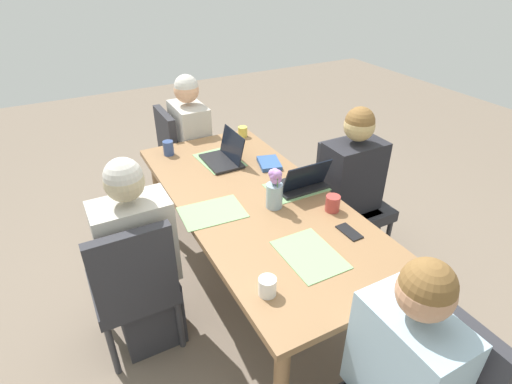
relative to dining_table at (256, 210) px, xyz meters
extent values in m
plane|color=#756656|center=(0.00, 0.00, -0.66)|extent=(10.00, 10.00, 0.00)
cube|color=olive|center=(0.00, 0.00, 0.06)|extent=(2.02, 0.90, 0.04)
cylinder|color=olive|center=(-0.93, -0.37, -0.31)|extent=(0.07, 0.07, 0.70)
cylinder|color=olive|center=(-0.93, 0.37, -0.31)|extent=(0.07, 0.07, 0.70)
cylinder|color=olive|center=(0.93, 0.37, -0.31)|extent=(0.07, 0.07, 0.70)
cube|color=#2D2D33|center=(0.02, -0.80, -0.25)|extent=(0.44, 0.44, 0.08)
cube|color=#2D2D33|center=(0.21, -0.80, 0.01)|extent=(0.06, 0.42, 0.45)
cylinder|color=#333338|center=(-0.17, -0.99, -0.48)|extent=(0.04, 0.04, 0.37)
cylinder|color=#333338|center=(-0.17, -0.61, -0.48)|extent=(0.04, 0.04, 0.37)
cylinder|color=#333338|center=(0.21, -0.99, -0.48)|extent=(0.04, 0.04, 0.37)
cylinder|color=#333338|center=(0.21, -0.61, -0.48)|extent=(0.04, 0.04, 0.37)
cube|color=#2D2D33|center=(0.02, -0.74, -0.44)|extent=(0.36, 0.34, 0.45)
cube|color=#B7B2A8|center=(0.02, -0.74, 0.04)|extent=(0.24, 0.40, 0.50)
sphere|color=tan|center=(0.02, -0.74, 0.41)|extent=(0.20, 0.20, 0.20)
sphere|color=beige|center=(0.02, -0.74, 0.44)|extent=(0.19, 0.19, 0.19)
cube|color=#2D2D33|center=(0.00, 0.81, -0.25)|extent=(0.44, 0.44, 0.08)
cube|color=#2D2D33|center=(-0.19, 0.81, 0.01)|extent=(0.06, 0.42, 0.45)
cylinder|color=#333338|center=(0.19, 1.00, -0.48)|extent=(0.04, 0.04, 0.37)
cylinder|color=#333338|center=(0.19, 0.62, -0.48)|extent=(0.04, 0.04, 0.37)
cylinder|color=#333338|center=(-0.19, 1.00, -0.48)|extent=(0.04, 0.04, 0.37)
cylinder|color=#333338|center=(-0.19, 0.62, -0.48)|extent=(0.04, 0.04, 0.37)
cube|color=#2D2D33|center=(0.00, 0.75, -0.44)|extent=(0.36, 0.34, 0.45)
cube|color=#232328|center=(0.00, 0.75, 0.04)|extent=(0.24, 0.40, 0.50)
sphere|color=tan|center=(0.00, 0.75, 0.41)|extent=(0.20, 0.20, 0.20)
sphere|color=brown|center=(0.00, 0.75, 0.44)|extent=(0.19, 0.19, 0.19)
cube|color=#2D2D33|center=(-1.29, 0.03, -0.25)|extent=(0.44, 0.44, 0.08)
cube|color=#2D2D33|center=(-1.29, -0.16, 0.01)|extent=(0.42, 0.06, 0.45)
cylinder|color=#333338|center=(-1.48, 0.22, -0.48)|extent=(0.04, 0.04, 0.37)
cylinder|color=#333338|center=(-1.10, 0.22, -0.48)|extent=(0.04, 0.04, 0.37)
cylinder|color=#333338|center=(-1.48, -0.16, -0.48)|extent=(0.04, 0.04, 0.37)
cylinder|color=#333338|center=(-1.10, -0.16, -0.48)|extent=(0.04, 0.04, 0.37)
cube|color=#2D2D33|center=(-1.23, 0.03, -0.44)|extent=(0.34, 0.36, 0.45)
cube|color=#B7B2A8|center=(-1.23, 0.03, 0.04)|extent=(0.40, 0.24, 0.50)
sphere|color=tan|center=(-1.23, 0.03, 0.41)|extent=(0.20, 0.20, 0.20)
sphere|color=beige|center=(-1.23, 0.03, 0.44)|extent=(0.19, 0.19, 0.19)
cube|color=#2D2D33|center=(1.30, 0.17, 0.01)|extent=(0.42, 0.06, 0.45)
cube|color=#99B7CC|center=(1.24, -0.02, 0.04)|extent=(0.40, 0.24, 0.50)
sphere|color=tan|center=(1.24, -0.02, 0.41)|extent=(0.20, 0.20, 0.20)
sphere|color=brown|center=(1.24, -0.02, 0.44)|extent=(0.19, 0.19, 0.19)
cylinder|color=#8EA8B7|center=(0.12, 0.06, 0.15)|extent=(0.10, 0.10, 0.15)
sphere|color=#B27AC6|center=(0.16, 0.05, 0.31)|extent=(0.05, 0.05, 0.05)
cylinder|color=#477A3D|center=(0.16, 0.05, 0.27)|extent=(0.01, 0.01, 0.08)
sphere|color=#B27AC6|center=(0.13, 0.06, 0.27)|extent=(0.07, 0.07, 0.07)
cylinder|color=#477A3D|center=(0.13, 0.06, 0.25)|extent=(0.01, 0.01, 0.04)
sphere|color=#B27AC6|center=(0.11, 0.06, 0.30)|extent=(0.05, 0.05, 0.05)
cylinder|color=#477A3D|center=(0.11, 0.06, 0.26)|extent=(0.01, 0.01, 0.07)
sphere|color=#B27AC6|center=(0.11, 0.05, 0.30)|extent=(0.05, 0.05, 0.05)
cylinder|color=#477A3D|center=(0.11, 0.05, 0.26)|extent=(0.01, 0.01, 0.07)
sphere|color=#B27AC6|center=(0.13, 0.05, 0.28)|extent=(0.05, 0.05, 0.05)
cylinder|color=#477A3D|center=(0.13, 0.05, 0.26)|extent=(0.01, 0.01, 0.05)
cube|color=#7FAD70|center=(0.01, -0.29, 0.08)|extent=(0.28, 0.38, 0.00)
cube|color=#7FAD70|center=(0.00, 0.29, 0.08)|extent=(0.26, 0.36, 0.00)
cube|color=#7FAD70|center=(-0.58, 0.01, 0.08)|extent=(0.38, 0.28, 0.00)
cube|color=#7FAD70|center=(0.58, -0.01, 0.08)|extent=(0.36, 0.26, 0.00)
cube|color=black|center=(0.00, 0.31, 0.09)|extent=(0.22, 0.32, 0.02)
cube|color=black|center=(0.07, 0.31, 0.19)|extent=(0.08, 0.31, 0.19)
cube|color=black|center=(-0.54, 0.01, 0.09)|extent=(0.32, 0.22, 0.02)
cube|color=black|center=(-0.54, 0.10, 0.20)|extent=(0.31, 0.05, 0.20)
cylinder|color=#DBC64C|center=(-0.88, 0.35, 0.12)|extent=(0.07, 0.07, 0.08)
cylinder|color=white|center=(0.71, -0.32, 0.12)|extent=(0.08, 0.08, 0.09)
cylinder|color=#33477A|center=(-0.84, -0.28, 0.13)|extent=(0.08, 0.08, 0.11)
cylinder|color=#AD3D38|center=(0.31, 0.33, 0.13)|extent=(0.08, 0.08, 0.09)
cube|color=#335693|center=(-0.35, 0.29, 0.09)|extent=(0.23, 0.19, 0.03)
cube|color=black|center=(0.53, 0.28, 0.08)|extent=(0.15, 0.08, 0.01)
camera|label=1|loc=(1.84, -0.98, 1.40)|focal=28.58mm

